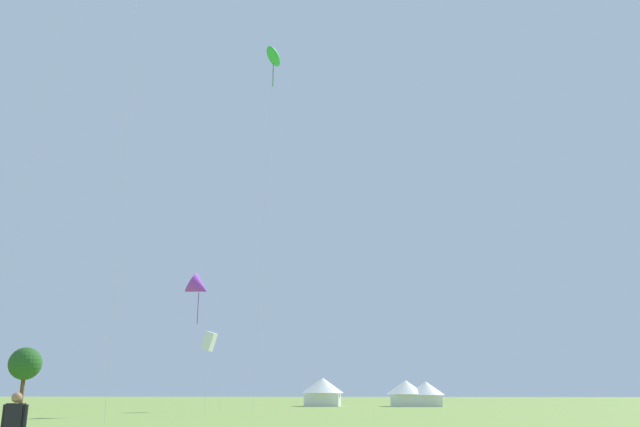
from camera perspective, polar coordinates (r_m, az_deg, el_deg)
The scene contains 7 objects.
kite_white_box at distance 60.99m, azimuth -9.82°, elevation -11.14°, with size 2.22×1.08×7.10m.
kite_green_parafoil at distance 72.41m, azimuth -4.16°, elevation 13.74°, with size 2.02×4.10×37.86m.
kite_purple_delta at distance 52.55m, azimuth -10.72°, elevation -6.45°, with size 2.92×3.41×10.93m.
festival_tent_left at distance 79.70m, azimuth 0.25°, elevation -15.47°, with size 5.07×5.07×3.30m.
festival_tent_right at distance 79.31m, azimuth 7.65°, elevation -15.45°, with size 4.62×4.62×3.00m.
festival_tent_center at distance 79.39m, azimuth 9.43°, elevation -15.45°, with size 4.36×4.36×2.84m.
tree_distant_left at distance 80.56m, azimuth -24.76°, elevation -12.06°, with size 3.58×3.58×6.50m.
Camera 1 is at (4.05, -5.90, 1.75)m, focal length 35.96 mm.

